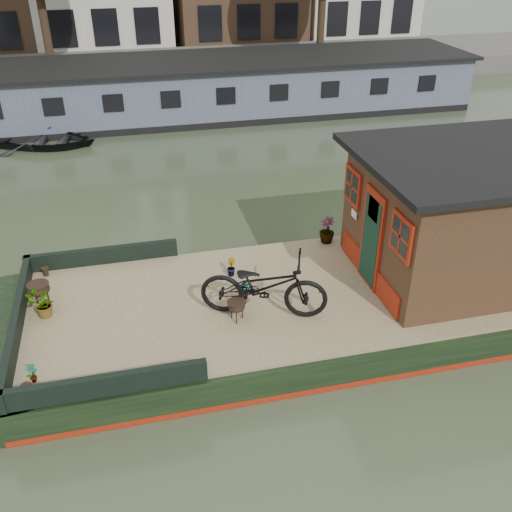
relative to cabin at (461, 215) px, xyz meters
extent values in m
plane|color=#293421|center=(-2.19, 0.00, -1.88)|extent=(120.00, 120.00, 0.00)
cube|color=black|center=(-2.19, 0.00, -1.58)|extent=(12.00, 4.00, 0.60)
cylinder|color=black|center=(-8.19, 0.00, -1.58)|extent=(4.00, 4.00, 0.60)
cube|color=maroon|center=(-2.19, 0.00, -1.82)|extent=(12.02, 4.02, 0.10)
cube|color=tan|center=(-2.19, 0.00, -1.25)|extent=(11.80, 3.80, 0.05)
cube|color=black|center=(-8.11, 0.00, -1.05)|extent=(0.12, 4.00, 0.35)
cube|color=black|center=(-6.69, 1.92, -1.05)|extent=(3.00, 0.12, 0.35)
cube|color=black|center=(-6.69, -1.92, -1.05)|extent=(3.00, 0.12, 0.35)
cube|color=black|center=(0.01, 0.00, -0.08)|extent=(3.50, 3.00, 2.30)
cube|color=black|center=(0.01, 0.00, 1.13)|extent=(4.00, 3.50, 0.12)
cube|color=maroon|center=(-1.77, 0.00, -0.28)|extent=(0.06, 0.80, 1.90)
cube|color=black|center=(-1.79, 0.00, -0.33)|extent=(0.04, 0.64, 1.70)
cube|color=maroon|center=(-1.77, -1.05, 0.32)|extent=(0.06, 0.72, 0.72)
cube|color=maroon|center=(-1.77, 1.05, 0.32)|extent=(0.06, 0.72, 0.72)
imported|color=black|center=(-3.95, -0.51, -0.65)|extent=(2.34, 1.47, 1.16)
imported|color=maroon|center=(-4.17, 0.00, -1.05)|extent=(0.22, 0.19, 0.36)
imported|color=brown|center=(-4.26, 0.87, -1.04)|extent=(0.18, 0.22, 0.37)
imported|color=#A96B31|center=(-7.70, 0.29, -0.98)|extent=(0.60, 0.60, 0.50)
imported|color=#9C492A|center=(-1.99, 1.70, -0.94)|extent=(0.41, 0.41, 0.58)
imported|color=#994E2D|center=(-7.74, -1.40, -1.06)|extent=(0.20, 0.21, 0.33)
cylinder|color=black|center=(-7.79, 1.70, -1.14)|extent=(0.15, 0.15, 0.18)
cylinder|color=black|center=(-7.79, -1.70, -1.13)|extent=(0.18, 0.18, 0.20)
imported|color=black|center=(-8.55, 11.50, -1.53)|extent=(3.93, 3.28, 0.70)
cube|color=#51576C|center=(-2.19, 14.00, -0.88)|extent=(20.00, 4.00, 2.00)
cube|color=black|center=(-2.19, 14.00, 0.17)|extent=(20.40, 4.40, 0.12)
cube|color=black|center=(-2.19, 14.00, -1.76)|extent=(20.00, 4.05, 0.24)
cube|color=#47443F|center=(-2.19, 20.50, -1.43)|extent=(60.00, 6.00, 0.90)
cylinder|color=#332316|center=(-8.69, 19.00, 1.02)|extent=(0.36, 0.36, 4.00)
cylinder|color=#332316|center=(3.81, 19.00, 1.02)|extent=(0.36, 0.36, 4.00)
camera|label=1|loc=(-6.00, -8.45, 4.75)|focal=40.00mm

